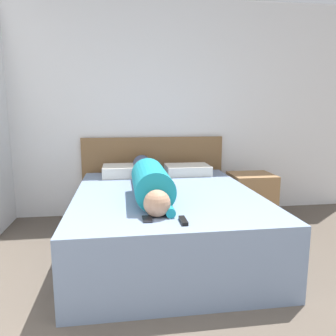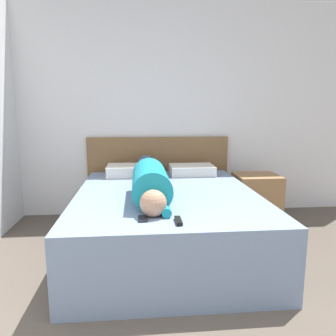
% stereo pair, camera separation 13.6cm
% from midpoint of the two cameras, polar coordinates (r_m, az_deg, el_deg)
% --- Properties ---
extents(wall_back, '(5.03, 0.06, 2.60)m').
position_cam_midpoint_polar(wall_back, '(4.12, 2.51, 10.10)').
color(wall_back, white).
rests_on(wall_back, ground_plane).
extents(bed, '(1.62, 2.05, 0.56)m').
position_cam_midpoint_polar(bed, '(3.09, 1.01, -9.23)').
color(bed, '#7589A8').
rests_on(bed, ground_plane).
extents(headboard, '(1.74, 0.04, 0.97)m').
position_cam_midpoint_polar(headboard, '(4.11, -0.72, -1.34)').
color(headboard, brown).
rests_on(headboard, ground_plane).
extents(nightstand, '(0.49, 0.44, 0.56)m').
position_cam_midpoint_polar(nightstand, '(4.01, 16.07, -5.06)').
color(nightstand, olive).
rests_on(nightstand, ground_plane).
extents(person_lying, '(0.30, 1.76, 0.30)m').
position_cam_midpoint_polar(person_lying, '(2.94, -1.90, -1.87)').
color(person_lying, tan).
rests_on(person_lying, bed).
extents(pillow_near_headboard, '(0.53, 0.37, 0.12)m').
position_cam_midpoint_polar(pillow_near_headboard, '(3.74, -5.50, -0.42)').
color(pillow_near_headboard, silver).
rests_on(pillow_near_headboard, bed).
extents(pillow_second, '(0.50, 0.37, 0.11)m').
position_cam_midpoint_polar(pillow_second, '(3.81, 5.18, -0.32)').
color(pillow_second, silver).
rests_on(pillow_second, bed).
extents(tv_remote, '(0.04, 0.15, 0.02)m').
position_cam_midpoint_polar(tv_remote, '(2.21, 3.60, -9.19)').
color(tv_remote, black).
rests_on(tv_remote, bed).
extents(cell_phone, '(0.06, 0.13, 0.01)m').
position_cam_midpoint_polar(cell_phone, '(2.27, -2.69, -8.83)').
color(cell_phone, black).
rests_on(cell_phone, bed).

